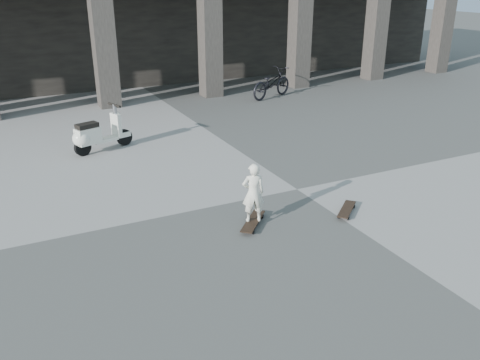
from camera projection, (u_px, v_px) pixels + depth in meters
name	position (u px, v px, depth m)	size (l,w,h in m)	color
ground	(297.00, 189.00, 10.10)	(90.00, 90.00, 0.00)	#484846
longboard	(253.00, 222.00, 8.63)	(0.75, 0.78, 0.09)	black
skateboard_spare	(347.00, 210.00, 9.06)	(0.69, 0.64, 0.09)	black
child	(253.00, 193.00, 8.43)	(0.38, 0.25, 1.03)	silver
scooter	(93.00, 136.00, 12.01)	(1.50, 0.76, 1.08)	black
bicycle	(271.00, 83.00, 17.42)	(0.67, 1.92, 1.01)	black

